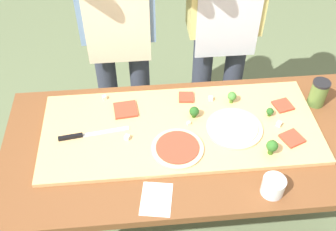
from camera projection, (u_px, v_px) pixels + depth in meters
The scene contains 24 objects.
ground_plane at pixel (187, 225), 2.37m from camera, with size 8.00×8.00×0.00m, color #60704C.
prep_table at pixel (192, 153), 1.90m from camera, with size 1.74×0.81×0.76m.
cutting_board at pixel (181, 128), 1.87m from camera, with size 1.29×0.54×0.02m, color tan.
chefs_knife at pixel (84, 135), 1.82m from camera, with size 0.32×0.07×0.02m.
pizza_whole_white_garlic at pixel (234, 128), 1.85m from camera, with size 0.26×0.26×0.02m.
pizza_whole_tomato_red at pixel (177, 148), 1.76m from camera, with size 0.23×0.23×0.02m.
pizza_slice_center at pixel (125, 110), 1.94m from camera, with size 0.11×0.11×0.01m, color #BC3D28.
pizza_slice_far_right at pixel (283, 105), 1.96m from camera, with size 0.08×0.08×0.01m, color #BC3D28.
pizza_slice_near_left at pixel (185, 97), 2.00m from camera, with size 0.07×0.07×0.01m, color #BC3D28.
pizza_slice_near_right at pixel (292, 138), 1.80m from camera, with size 0.09×0.09×0.01m, color #BC3D28.
broccoli_floret_front_mid at pixel (272, 146), 1.72m from camera, with size 0.05×0.05×0.07m.
broccoli_floret_front_left at pixel (194, 112), 1.89m from camera, with size 0.05×0.05×0.06m.
broccoli_floret_center_left at pixel (232, 97), 1.96m from camera, with size 0.04×0.04×0.06m.
broccoli_floret_front_right at pixel (270, 112), 1.90m from camera, with size 0.04×0.04×0.05m.
cheese_crumble_a at pixel (127, 137), 1.80m from camera, with size 0.02×0.02×0.02m, color white.
cheese_crumble_b at pixel (189, 123), 1.87m from camera, with size 0.02×0.02×0.02m, color silver.
cheese_crumble_c at pixel (104, 98), 1.99m from camera, with size 0.02×0.02×0.02m, color silver.
cheese_crumble_d at pixel (211, 99), 1.99m from camera, with size 0.02×0.02×0.02m, color silver.
cheese_crumble_e at pixel (279, 124), 1.86m from camera, with size 0.02×0.02×0.02m, color silver.
flour_cup at pixel (273, 187), 1.61m from camera, with size 0.09×0.09×0.08m.
sauce_jar at pixel (319, 93), 1.96m from camera, with size 0.09×0.09×0.14m.
recipe_note at pixel (156, 199), 1.61m from camera, with size 0.12×0.16×0.00m, color white.
cook_left at pixel (117, 19), 2.14m from camera, with size 0.54×0.39×1.67m.
cook_right at pixel (225, 14), 2.17m from camera, with size 0.54×0.39×1.67m.
Camera 1 is at (-0.23, -1.21, 2.14)m, focal length 42.64 mm.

